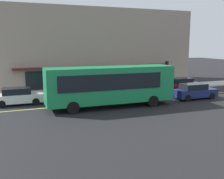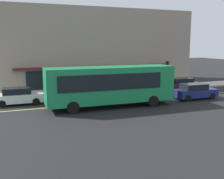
{
  "view_description": "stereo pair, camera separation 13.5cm",
  "coord_description": "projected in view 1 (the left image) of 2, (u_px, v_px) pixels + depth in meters",
  "views": [
    {
      "loc": [
        -9.53,
        -22.96,
        5.5
      ],
      "look_at": [
        -1.06,
        -2.07,
        1.6
      ],
      "focal_mm": 43.37,
      "sensor_mm": 36.0,
      "label": 1
    },
    {
      "loc": [
        -9.4,
        -23.01,
        5.5
      ],
      "look_at": [
        -1.06,
        -2.07,
        1.6
      ],
      "focal_mm": 43.37,
      "sensor_mm": 36.0,
      "label": 2
    }
  ],
  "objects": [
    {
      "name": "pedestrian_near_storefront",
      "position": [
        140.0,
        80.0,
        32.47
      ],
      "size": [
        0.34,
        0.34,
        1.6
      ],
      "color": "black",
      "rests_on": "sidewalk"
    },
    {
      "name": "bus",
      "position": [
        111.0,
        84.0,
        23.15
      ],
      "size": [
        11.22,
        2.94,
        3.5
      ],
      "color": "#197F47",
      "rests_on": "ground"
    },
    {
      "name": "car_navy",
      "position": [
        194.0,
        91.0,
        26.84
      ],
      "size": [
        4.33,
        1.92,
        1.52
      ],
      "color": "navy",
      "rests_on": "ground"
    },
    {
      "name": "ground",
      "position": [
        114.0,
        102.0,
        25.43
      ],
      "size": [
        120.0,
        120.0,
        0.0
      ],
      "primitive_type": "plane",
      "color": "black"
    },
    {
      "name": "lane_centre_stripe",
      "position": [
        114.0,
        102.0,
        25.43
      ],
      "size": [
        36.0,
        0.16,
        0.01
      ],
      "primitive_type": "cube",
      "color": "#D8D14C",
      "rests_on": "ground"
    },
    {
      "name": "car_maroon",
      "position": [
        182.0,
        85.0,
        31.15
      ],
      "size": [
        4.38,
        2.03,
        1.52
      ],
      "color": "maroon",
      "rests_on": "ground"
    },
    {
      "name": "traffic_light",
      "position": [
        167.0,
        68.0,
        32.2
      ],
      "size": [
        0.3,
        0.52,
        3.2
      ],
      "color": "#2D2D33",
      "rests_on": "sidewalk"
    },
    {
      "name": "sidewalk",
      "position": [
        96.0,
        92.0,
        30.16
      ],
      "size": [
        80.0,
        3.11,
        0.15
      ],
      "primitive_type": "cube",
      "color": "#B2ADA3",
      "rests_on": "ground"
    },
    {
      "name": "pedestrian_by_curb",
      "position": [
        172.0,
        78.0,
        33.0
      ],
      "size": [
        0.34,
        0.34,
        1.77
      ],
      "color": "black",
      "rests_on": "sidewalk"
    },
    {
      "name": "storefront_building",
      "position": [
        84.0,
        48.0,
        35.43
      ],
      "size": [
        26.17,
        10.43,
        9.55
      ],
      "color": "gray",
      "rests_on": "ground"
    },
    {
      "name": "car_white",
      "position": [
        18.0,
        96.0,
        24.35
      ],
      "size": [
        4.35,
        1.96,
        1.52
      ],
      "color": "white",
      "rests_on": "ground"
    }
  ]
}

